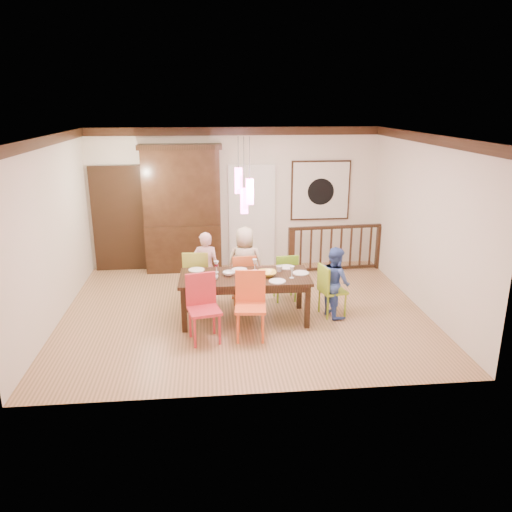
{
  "coord_description": "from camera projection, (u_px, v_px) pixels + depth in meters",
  "views": [
    {
      "loc": [
        -0.57,
        -7.75,
        3.38
      ],
      "look_at": [
        0.2,
        0.05,
        0.95
      ],
      "focal_mm": 35.0,
      "sensor_mm": 36.0,
      "label": 1
    }
  ],
  "objects": [
    {
      "name": "wine_glass_b",
      "position": [
        255.0,
        265.0,
        8.12
      ],
      "size": [
        0.08,
        0.08,
        0.19
      ],
      "primitive_type": null,
      "color": "silver",
      "rests_on": "dining_table"
    },
    {
      "name": "person_far_mid",
      "position": [
        245.0,
        263.0,
        8.78
      ],
      "size": [
        0.7,
        0.51,
        1.32
      ],
      "primitive_type": "imported",
      "rotation": [
        0.0,
        0.0,
        3.0
      ],
      "color": "#BFB090",
      "rests_on": "floor"
    },
    {
      "name": "cup_left",
      "position": [
        215.0,
        277.0,
        7.7
      ],
      "size": [
        0.14,
        0.14,
        0.09
      ],
      "primitive_type": "imported",
      "rotation": [
        0.0,
        0.0,
        -0.43
      ],
      "color": "silver",
      "rests_on": "dining_table"
    },
    {
      "name": "pendant_cluster",
      "position": [
        244.0,
        191.0,
        7.49
      ],
      "size": [
        0.27,
        0.21,
        1.14
      ],
      "color": "#FF4CAE",
      "rests_on": "ceiling"
    },
    {
      "name": "chair_end_right",
      "position": [
        333.0,
        286.0,
        8.15
      ],
      "size": [
        0.47,
        0.47,
        0.86
      ],
      "rotation": [
        0.0,
        0.0,
        1.8
      ],
      "color": "#8FB124",
      "rests_on": "floor"
    },
    {
      "name": "person_far_left",
      "position": [
        206.0,
        268.0,
        8.63
      ],
      "size": [
        0.5,
        0.37,
        1.27
      ],
      "primitive_type": "imported",
      "rotation": [
        0.0,
        0.0,
        2.99
      ],
      "color": "beige",
      "rests_on": "floor"
    },
    {
      "name": "plate_near_left",
      "position": [
        205.0,
        283.0,
        7.54
      ],
      "size": [
        0.26,
        0.26,
        0.01
      ],
      "primitive_type": "cylinder",
      "color": "white",
      "rests_on": "dining_table"
    },
    {
      "name": "plate_near_mid",
      "position": [
        277.0,
        281.0,
        7.62
      ],
      "size": [
        0.26,
        0.26,
        0.01
      ],
      "primitive_type": "cylinder",
      "color": "white",
      "rests_on": "dining_table"
    },
    {
      "name": "plate_far_mid",
      "position": [
        239.0,
        270.0,
        8.14
      ],
      "size": [
        0.26,
        0.26,
        0.01
      ],
      "primitive_type": "cylinder",
      "color": "white",
      "rests_on": "dining_table"
    },
    {
      "name": "chair_far_mid",
      "position": [
        243.0,
        274.0,
        8.66
      ],
      "size": [
        0.44,
        0.44,
        0.9
      ],
      "rotation": [
        0.0,
        0.0,
        3.23
      ],
      "color": "#C75827",
      "rests_on": "floor"
    },
    {
      "name": "serving_bowl",
      "position": [
        267.0,
        274.0,
        7.88
      ],
      "size": [
        0.31,
        0.31,
        0.07
      ],
      "primitive_type": "imported",
      "rotation": [
        0.0,
        0.0,
        -0.04
      ],
      "color": "yellow",
      "rests_on": "dining_table"
    },
    {
      "name": "ceiling",
      "position": [
        243.0,
        135.0,
        7.56
      ],
      "size": [
        6.0,
        6.0,
        0.0
      ],
      "primitive_type": "plane",
      "rotation": [
        3.14,
        0.0,
        0.0
      ],
      "color": "white",
      "rests_on": "wall_back"
    },
    {
      "name": "floor",
      "position": [
        244.0,
        311.0,
        8.42
      ],
      "size": [
        6.0,
        6.0,
        0.0
      ],
      "primitive_type": "plane",
      "color": "olive",
      "rests_on": "ground"
    },
    {
      "name": "cup_right",
      "position": [
        279.0,
        269.0,
        8.06
      ],
      "size": [
        0.14,
        0.14,
        0.1
      ],
      "primitive_type": "imported",
      "rotation": [
        0.0,
        0.0,
        0.43
      ],
      "color": "silver",
      "rests_on": "dining_table"
    },
    {
      "name": "napkin",
      "position": [
        244.0,
        282.0,
        7.59
      ],
      "size": [
        0.18,
        0.14,
        0.01
      ],
      "primitive_type": "cube",
      "color": "#D83359",
      "rests_on": "dining_table"
    },
    {
      "name": "wall_back",
      "position": [
        235.0,
        199.0,
        10.37
      ],
      "size": [
        6.0,
        0.0,
        6.0
      ],
      "primitive_type": "plane",
      "rotation": [
        1.57,
        0.0,
        0.0
      ],
      "color": "beige",
      "rests_on": "floor"
    },
    {
      "name": "white_doorway",
      "position": [
        252.0,
        218.0,
        10.49
      ],
      "size": [
        0.97,
        0.05,
        2.22
      ],
      "primitive_type": "cube",
      "color": "silver",
      "rests_on": "wall_back"
    },
    {
      "name": "plate_end_right",
      "position": [
        301.0,
        273.0,
        7.99
      ],
      "size": [
        0.26,
        0.26,
        0.01
      ],
      "primitive_type": "cylinder",
      "color": "white",
      "rests_on": "dining_table"
    },
    {
      "name": "wine_glass_a",
      "position": [
        216.0,
        267.0,
        8.02
      ],
      "size": [
        0.08,
        0.08,
        0.19
      ],
      "primitive_type": null,
      "color": "#590C19",
      "rests_on": "dining_table"
    },
    {
      "name": "chair_far_left",
      "position": [
        197.0,
        272.0,
        8.64
      ],
      "size": [
        0.47,
        0.47,
        0.96
      ],
      "rotation": [
        0.0,
        0.0,
        3.07
      ],
      "color": "#A7B137",
      "rests_on": "floor"
    },
    {
      "name": "small_bowl",
      "position": [
        229.0,
        273.0,
        7.9
      ],
      "size": [
        0.19,
        0.19,
        0.06
      ],
      "primitive_type": "imported",
      "rotation": [
        0.0,
        0.0,
        -0.0
      ],
      "color": "white",
      "rests_on": "dining_table"
    },
    {
      "name": "balustrade",
      "position": [
        336.0,
        247.0,
        10.32
      ],
      "size": [
        2.03,
        0.22,
        0.96
      ],
      "rotation": [
        0.0,
        0.0,
        0.07
      ],
      "color": "black",
      "rests_on": "floor"
    },
    {
      "name": "panel_door",
      "position": [
        118.0,
        221.0,
        10.22
      ],
      "size": [
        1.04,
        0.07,
        2.24
      ],
      "primitive_type": "cube",
      "color": "black",
      "rests_on": "wall_back"
    },
    {
      "name": "china_hutch",
      "position": [
        182.0,
        209.0,
        10.12
      ],
      "size": [
        1.64,
        0.46,
        2.59
      ],
      "color": "black",
      "rests_on": "floor"
    },
    {
      "name": "painting",
      "position": [
        321.0,
        191.0,
        10.46
      ],
      "size": [
        1.25,
        0.06,
        1.25
      ],
      "color": "black",
      "rests_on": "wall_back"
    },
    {
      "name": "wall_left",
      "position": [
        51.0,
        232.0,
        7.71
      ],
      "size": [
        0.0,
        5.0,
        5.0
      ],
      "primitive_type": "plane",
      "rotation": [
        1.57,
        0.0,
        1.57
      ],
      "color": "beige",
      "rests_on": "floor"
    },
    {
      "name": "person_end_right",
      "position": [
        335.0,
        282.0,
        8.1
      ],
      "size": [
        0.59,
        0.67,
        1.17
      ],
      "primitive_type": "imported",
      "rotation": [
        0.0,
        0.0,
        1.88
      ],
      "color": "#3D5BAB",
      "rests_on": "floor"
    },
    {
      "name": "crown_molding",
      "position": [
        243.0,
        140.0,
        7.59
      ],
      "size": [
        6.0,
        5.0,
        0.16
      ],
      "primitive_type": null,
      "color": "black",
      "rests_on": "wall_back"
    },
    {
      "name": "dining_table",
      "position": [
        245.0,
        281.0,
        7.92
      ],
      "size": [
        2.07,
        0.98,
        0.75
      ],
      "rotation": [
        0.0,
        0.0,
        -0.02
      ],
      "color": "black",
      "rests_on": "floor"
    },
    {
      "name": "chair_near_mid",
      "position": [
        250.0,
        302.0,
        7.3
      ],
      "size": [
        0.49,
        0.49,
        1.0
      ],
      "rotation": [
        0.0,
        0.0,
        -0.09
      ],
      "color": "#F55E2B",
      "rests_on": "floor"
    },
    {
      "name": "chair_far_right",
      "position": [
        285.0,
        273.0,
        8.79
      ],
      "size": [
        0.41,
        0.41,
        0.86
      ],
      "rotation": [
        0.0,
        0.0,
        3.21
      ],
      "color": "#6DA41E",
      "rests_on": "floor"
    },
    {
      "name": "chair_near_left",
      "position": [
        204.0,
        305.0,
        7.22
      ],
      "size": [
        0.53,
        0.53,
        0.99
      ],
      "rotation": [
        0.0,
        0.0,
        0.21
      ],
      "color": "red",
      "rests_on": "floor"
    },
    {
      "name": "wine_glass_c",
      "position": [
        240.0,
        275.0,
        7.62
      ],
      "size": [
        0.08,
        0.08,
        0.19
      ],
      "primitive_type": null,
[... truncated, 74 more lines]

